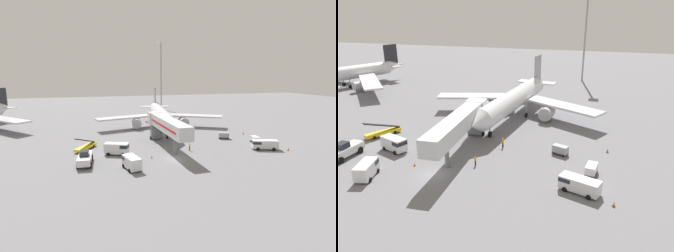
% 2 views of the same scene
% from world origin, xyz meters
% --- Properties ---
extents(ground_plane, '(300.00, 300.00, 0.00)m').
position_xyz_m(ground_plane, '(0.00, 0.00, 0.00)').
color(ground_plane, slate).
extents(airplane_at_gate, '(38.34, 39.55, 11.58)m').
position_xyz_m(airplane_at_gate, '(4.71, 29.45, 4.13)').
color(airplane_at_gate, silver).
rests_on(airplane_at_gate, ground).
extents(jet_bridge, '(4.33, 22.00, 6.78)m').
position_xyz_m(jet_bridge, '(0.74, 8.86, 5.07)').
color(jet_bridge, silver).
rests_on(jet_bridge, ground).
extents(pushback_tug, '(2.88, 6.56, 2.65)m').
position_xyz_m(pushback_tug, '(-16.51, 1.37, 1.22)').
color(pushback_tug, white).
rests_on(pushback_tug, ground).
extents(belt_loader_truck, '(4.71, 6.70, 3.22)m').
position_xyz_m(belt_loader_truck, '(-16.58, 11.44, 0.77)').
color(belt_loader_truck, yellow).
rests_on(belt_loader_truck, ground).
extents(service_van_far_left, '(3.08, 4.82, 2.26)m').
position_xyz_m(service_van_far_left, '(-8.72, -3.24, 1.28)').
color(service_van_far_left, white).
rests_on(service_van_far_left, ground).
extents(service_van_near_center, '(5.17, 3.51, 2.38)m').
position_xyz_m(service_van_near_center, '(-10.26, 5.91, 1.35)').
color(service_van_near_center, white).
rests_on(service_van_near_center, ground).
extents(service_van_outer_right, '(5.75, 3.68, 2.07)m').
position_xyz_m(service_van_outer_right, '(20.77, 1.11, 1.19)').
color(service_van_outer_right, silver).
rests_on(service_van_outer_right, ground).
extents(baggage_cart_rear_right, '(2.79, 2.04, 1.57)m').
position_xyz_m(baggage_cart_rear_right, '(16.88, 12.26, 0.87)').
color(baggage_cart_rear_right, '#38383D').
rests_on(baggage_cart_rear_right, ground).
extents(baggage_cart_mid_right, '(1.83, 2.91, 1.55)m').
position_xyz_m(baggage_cart_mid_right, '(22.16, 6.59, 0.86)').
color(baggage_cart_mid_right, '#38383D').
rests_on(baggage_cart_mid_right, ground).
extents(ground_crew_worker_foreground, '(0.38, 0.38, 1.82)m').
position_xyz_m(ground_crew_worker_foreground, '(6.89, 12.49, 0.96)').
color(ground_crew_worker_foreground, '#1E2333').
rests_on(ground_crew_worker_foreground, ground).
extents(ground_crew_worker_midground, '(0.41, 0.41, 1.61)m').
position_xyz_m(ground_crew_worker_midground, '(4.87, 4.58, 0.85)').
color(ground_crew_worker_midground, '#1E2333').
rests_on(ground_crew_worker_midground, ground).
extents(safety_cone_alpha, '(0.35, 0.35, 0.53)m').
position_xyz_m(safety_cone_alpha, '(-4.06, 1.72, 0.26)').
color(safety_cone_alpha, black).
rests_on(safety_cone_alpha, ground).
extents(safety_cone_bravo, '(0.47, 0.47, 0.72)m').
position_xyz_m(safety_cone_bravo, '(24.41, 15.34, 0.35)').
color(safety_cone_bravo, black).
rests_on(safety_cone_bravo, ground).
extents(safety_cone_charlie, '(0.43, 0.43, 0.66)m').
position_xyz_m(safety_cone_charlie, '(25.27, -1.14, 0.32)').
color(safety_cone_charlie, black).
rests_on(safety_cone_charlie, ground).
extents(apron_light_mast, '(2.40, 2.40, 30.31)m').
position_xyz_m(apron_light_mast, '(15.94, 72.35, 20.50)').
color(apron_light_mast, '#93969B').
rests_on(apron_light_mast, ground).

